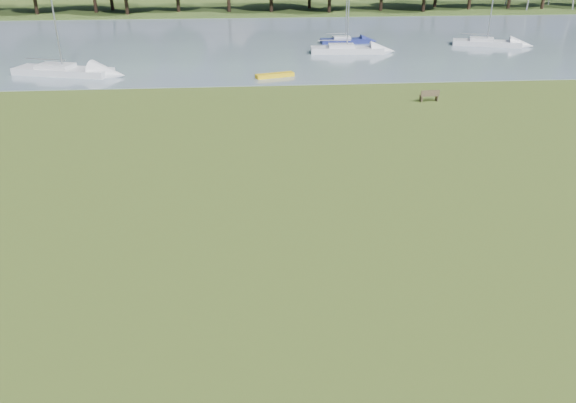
{
  "coord_description": "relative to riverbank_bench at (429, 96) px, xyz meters",
  "views": [
    {
      "loc": [
        -1.47,
        -19.15,
        9.76
      ],
      "look_at": [
        0.06,
        -2.0,
        1.74
      ],
      "focal_mm": 35.0,
      "sensor_mm": 36.0,
      "label": 1
    }
  ],
  "objects": [
    {
      "name": "ground",
      "position": [
        -11.18,
        -16.66,
        -0.4
      ],
      "size": [
        220.0,
        220.0,
        0.0
      ],
      "primitive_type": "plane",
      "color": "#586729"
    },
    {
      "name": "river",
      "position": [
        -11.18,
        25.34,
        -0.4
      ],
      "size": [
        220.0,
        40.0,
        0.1
      ],
      "primitive_type": "cube",
      "color": "gray",
      "rests_on": "ground"
    },
    {
      "name": "far_bank",
      "position": [
        -11.18,
        55.34,
        -0.4
      ],
      "size": [
        220.0,
        20.0,
        0.4
      ],
      "primitive_type": "cube",
      "color": "#4C6626",
      "rests_on": "ground"
    },
    {
      "name": "riverbank_bench",
      "position": [
        0.0,
        0.0,
        0.0
      ],
      "size": [
        1.3,
        0.47,
        0.79
      ],
      "rotation": [
        0.0,
        0.0,
        0.07
      ],
      "color": "brown",
      "rests_on": "ground"
    },
    {
      "name": "kayak",
      "position": [
        -9.79,
        8.03,
        -0.19
      ],
      "size": [
        3.14,
        1.64,
        0.31
      ],
      "primitive_type": "cube",
      "rotation": [
        0.0,
        0.0,
        0.32
      ],
      "color": "yellow",
      "rests_on": "river"
    },
    {
      "name": "sailboat_0",
      "position": [
        -2.33,
        17.87,
        0.14
      ],
      "size": [
        6.96,
        2.5,
        8.66
      ],
      "rotation": [
        0.0,
        0.0,
        -0.09
      ],
      "color": "silver",
      "rests_on": "river"
    },
    {
      "name": "sailboat_1",
      "position": [
        -26.62,
        10.53,
        0.12
      ],
      "size": [
        8.19,
        4.42,
        8.83
      ],
      "rotation": [
        0.0,
        0.0,
        -0.3
      ],
      "color": "silver",
      "rests_on": "river"
    },
    {
      "name": "sailboat_4",
      "position": [
        -1.43,
        23.49,
        0.08
      ],
      "size": [
        5.13,
        1.62,
        7.18
      ],
      "rotation": [
        0.0,
        0.0,
        0.04
      ],
      "color": "navy",
      "rests_on": "river"
    },
    {
      "name": "sailboat_5",
      "position": [
        12.62,
        20.69,
        0.11
      ],
      "size": [
        6.88,
        4.07,
        8.63
      ],
      "rotation": [
        0.0,
        0.0,
        -0.36
      ],
      "color": "silver",
      "rests_on": "river"
    }
  ]
}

